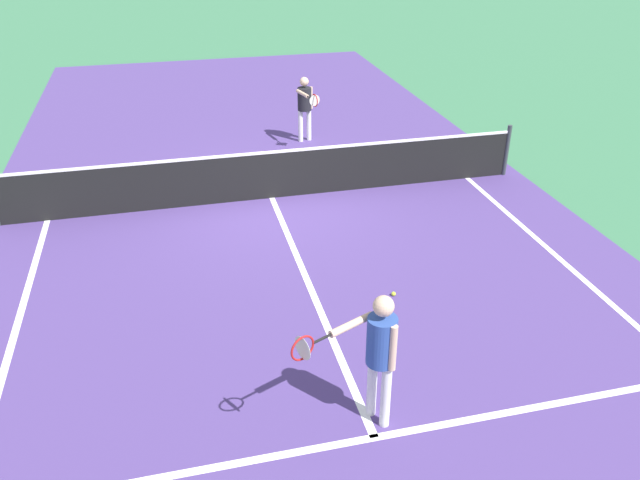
{
  "coord_description": "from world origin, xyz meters",
  "views": [
    {
      "loc": [
        -1.78,
        -11.17,
        5.19
      ],
      "look_at": [
        0.06,
        -3.68,
        1.0
      ],
      "focal_mm": 35.85,
      "sensor_mm": 36.0,
      "label": 1
    }
  ],
  "objects_px": {
    "player_near": "(379,347)",
    "net": "(271,174)",
    "tennis_ball_mid_court": "(394,294)",
    "player_far": "(305,103)"
  },
  "relations": [
    {
      "from": "player_near",
      "to": "tennis_ball_mid_court",
      "type": "distance_m",
      "value": 2.73
    },
    {
      "from": "net",
      "to": "tennis_ball_mid_court",
      "type": "relative_size",
      "value": 150.78
    },
    {
      "from": "net",
      "to": "player_far",
      "type": "distance_m",
      "value": 3.33
    },
    {
      "from": "player_near",
      "to": "tennis_ball_mid_court",
      "type": "bearing_deg",
      "value": 65.77
    },
    {
      "from": "player_far",
      "to": "tennis_ball_mid_court",
      "type": "height_order",
      "value": "player_far"
    },
    {
      "from": "tennis_ball_mid_court",
      "to": "net",
      "type": "bearing_deg",
      "value": 106.61
    },
    {
      "from": "net",
      "to": "player_far",
      "type": "bearing_deg",
      "value": 65.99
    },
    {
      "from": "player_near",
      "to": "net",
      "type": "bearing_deg",
      "value": 90.84
    },
    {
      "from": "net",
      "to": "player_far",
      "type": "height_order",
      "value": "player_far"
    },
    {
      "from": "player_near",
      "to": "player_far",
      "type": "relative_size",
      "value": 1.08
    }
  ]
}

